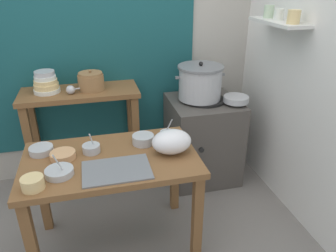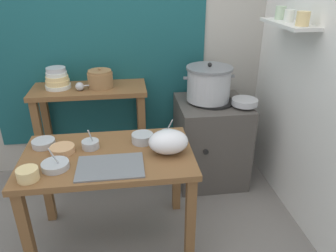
{
  "view_description": "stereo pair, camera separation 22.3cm",
  "coord_description": "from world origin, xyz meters",
  "px_view_note": "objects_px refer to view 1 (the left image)",
  "views": [
    {
      "loc": [
        -0.13,
        -1.8,
        1.78
      ],
      "look_at": [
        0.35,
        0.15,
        0.82
      ],
      "focal_mm": 34.57,
      "sensor_mm": 36.0,
      "label": 1
    },
    {
      "loc": [
        0.08,
        -1.84,
        1.78
      ],
      "look_at": [
        0.35,
        0.15,
        0.82
      ],
      "focal_mm": 34.57,
      "sensor_mm": 36.0,
      "label": 2
    }
  ],
  "objects_px": {
    "stove_block": "(202,139)",
    "prep_bowl_6": "(91,148)",
    "serving_tray": "(117,170)",
    "prep_bowl_2": "(143,139)",
    "prep_bowl_5": "(33,183)",
    "bowl_stack_enamel": "(46,83)",
    "prep_bowl_0": "(63,155)",
    "clay_pot": "(91,81)",
    "wide_pan": "(236,99)",
    "prep_bowl_1": "(41,150)",
    "back_shelf_table": "(82,115)",
    "prep_bowl_4": "(167,134)",
    "prep_bowl_3": "(59,172)",
    "steamer_pot": "(200,82)",
    "prep_table": "(112,171)",
    "ladle": "(72,90)",
    "plastic_bag": "(172,142)"
  },
  "relations": [
    {
      "from": "prep_bowl_2",
      "to": "prep_bowl_5",
      "type": "height_order",
      "value": "prep_bowl_5"
    },
    {
      "from": "clay_pot",
      "to": "prep_bowl_6",
      "type": "height_order",
      "value": "clay_pot"
    },
    {
      "from": "stove_block",
      "to": "steamer_pot",
      "type": "relative_size",
      "value": 1.78
    },
    {
      "from": "prep_bowl_4",
      "to": "ladle",
      "type": "bearing_deg",
      "value": 137.42
    },
    {
      "from": "stove_block",
      "to": "prep_bowl_0",
      "type": "bearing_deg",
      "value": -151.23
    },
    {
      "from": "bowl_stack_enamel",
      "to": "serving_tray",
      "type": "bearing_deg",
      "value": -66.34
    },
    {
      "from": "steamer_pot",
      "to": "wide_pan",
      "type": "height_order",
      "value": "steamer_pot"
    },
    {
      "from": "prep_bowl_0",
      "to": "prep_bowl_3",
      "type": "height_order",
      "value": "prep_bowl_3"
    },
    {
      "from": "prep_table",
      "to": "wide_pan",
      "type": "relative_size",
      "value": 5.12
    },
    {
      "from": "prep_bowl_2",
      "to": "prep_bowl_0",
      "type": "bearing_deg",
      "value": -172.0
    },
    {
      "from": "clay_pot",
      "to": "prep_bowl_0",
      "type": "relative_size",
      "value": 1.34
    },
    {
      "from": "prep_bowl_5",
      "to": "prep_bowl_0",
      "type": "bearing_deg",
      "value": 63.66
    },
    {
      "from": "stove_block",
      "to": "bowl_stack_enamel",
      "type": "relative_size",
      "value": 3.76
    },
    {
      "from": "stove_block",
      "to": "prep_bowl_6",
      "type": "height_order",
      "value": "prep_bowl_6"
    },
    {
      "from": "bowl_stack_enamel",
      "to": "prep_bowl_5",
      "type": "distance_m",
      "value": 1.1
    },
    {
      "from": "clay_pot",
      "to": "prep_bowl_5",
      "type": "xyz_separation_m",
      "value": [
        -0.36,
        -1.06,
        -0.21
      ]
    },
    {
      "from": "wide_pan",
      "to": "prep_bowl_1",
      "type": "height_order",
      "value": "wide_pan"
    },
    {
      "from": "ladle",
      "to": "prep_bowl_3",
      "type": "bearing_deg",
      "value": -94.84
    },
    {
      "from": "stove_block",
      "to": "clay_pot",
      "type": "distance_m",
      "value": 1.12
    },
    {
      "from": "prep_bowl_5",
      "to": "prep_bowl_3",
      "type": "bearing_deg",
      "value": 37.14
    },
    {
      "from": "wide_pan",
      "to": "prep_bowl_5",
      "type": "height_order",
      "value": "wide_pan"
    },
    {
      "from": "ladle",
      "to": "prep_bowl_6",
      "type": "height_order",
      "value": "ladle"
    },
    {
      "from": "clay_pot",
      "to": "serving_tray",
      "type": "bearing_deg",
      "value": -84.73
    },
    {
      "from": "prep_table",
      "to": "prep_bowl_0",
      "type": "bearing_deg",
      "value": 169.7
    },
    {
      "from": "back_shelf_table",
      "to": "prep_bowl_1",
      "type": "xyz_separation_m",
      "value": [
        -0.26,
        -0.67,
        0.07
      ]
    },
    {
      "from": "stove_block",
      "to": "clay_pot",
      "type": "bearing_deg",
      "value": 172.2
    },
    {
      "from": "prep_bowl_2",
      "to": "back_shelf_table",
      "type": "bearing_deg",
      "value": 120.09
    },
    {
      "from": "back_shelf_table",
      "to": "prep_bowl_5",
      "type": "xyz_separation_m",
      "value": [
        -0.26,
        -1.06,
        0.08
      ]
    },
    {
      "from": "bowl_stack_enamel",
      "to": "prep_bowl_6",
      "type": "relative_size",
      "value": 1.41
    },
    {
      "from": "stove_block",
      "to": "ladle",
      "type": "distance_m",
      "value": 1.24
    },
    {
      "from": "serving_tray",
      "to": "prep_bowl_6",
      "type": "relative_size",
      "value": 2.72
    },
    {
      "from": "ladle",
      "to": "prep_bowl_0",
      "type": "relative_size",
      "value": 1.58
    },
    {
      "from": "clay_pot",
      "to": "prep_bowl_0",
      "type": "height_order",
      "value": "clay_pot"
    },
    {
      "from": "stove_block",
      "to": "prep_bowl_1",
      "type": "xyz_separation_m",
      "value": [
        -1.31,
        -0.54,
        0.36
      ]
    },
    {
      "from": "prep_table",
      "to": "stove_block",
      "type": "bearing_deg",
      "value": 38.32
    },
    {
      "from": "steamer_pot",
      "to": "prep_bowl_1",
      "type": "relative_size",
      "value": 2.88
    },
    {
      "from": "stove_block",
      "to": "plastic_bag",
      "type": "height_order",
      "value": "plastic_bag"
    },
    {
      "from": "ladle",
      "to": "prep_bowl_4",
      "type": "relative_size",
      "value": 1.76
    },
    {
      "from": "serving_tray",
      "to": "prep_bowl_1",
      "type": "bearing_deg",
      "value": 144.04
    },
    {
      "from": "ladle",
      "to": "prep_bowl_4",
      "type": "height_order",
      "value": "ladle"
    },
    {
      "from": "ladle",
      "to": "prep_bowl_0",
      "type": "height_order",
      "value": "ladle"
    },
    {
      "from": "prep_bowl_0",
      "to": "prep_bowl_5",
      "type": "height_order",
      "value": "prep_bowl_5"
    },
    {
      "from": "prep_table",
      "to": "steamer_pot",
      "type": "bearing_deg",
      "value": 40.43
    },
    {
      "from": "steamer_pot",
      "to": "prep_bowl_0",
      "type": "height_order",
      "value": "steamer_pot"
    },
    {
      "from": "prep_bowl_4",
      "to": "prep_bowl_3",
      "type": "bearing_deg",
      "value": -156.82
    },
    {
      "from": "prep_bowl_4",
      "to": "prep_bowl_6",
      "type": "height_order",
      "value": "prep_bowl_6"
    },
    {
      "from": "prep_table",
      "to": "prep_bowl_3",
      "type": "height_order",
      "value": "prep_bowl_3"
    },
    {
      "from": "bowl_stack_enamel",
      "to": "prep_bowl_6",
      "type": "distance_m",
      "value": 0.85
    },
    {
      "from": "stove_block",
      "to": "prep_bowl_0",
      "type": "relative_size",
      "value": 4.96
    },
    {
      "from": "serving_tray",
      "to": "stove_block",
      "type": "bearing_deg",
      "value": 45.24
    }
  ]
}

